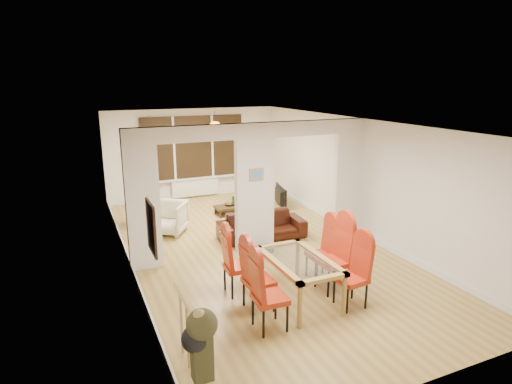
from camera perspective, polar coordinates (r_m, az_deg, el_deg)
floor at (r=8.94m, az=-0.18°, el=-7.59°), size 5.00×9.00×0.01m
room_walls at (r=8.53m, az=-0.19°, el=0.51°), size 5.00×9.00×2.60m
divider_wall at (r=8.53m, az=-0.19°, el=0.51°), size 5.00×0.18×2.60m
bay_window_blinds at (r=12.61m, az=-8.36°, el=5.94°), size 3.00×0.08×1.80m
radiator at (r=12.81m, az=-8.11°, el=0.61°), size 1.40×0.08×0.50m
pendant_light at (r=11.53m, az=-5.47°, el=8.47°), size 0.36×0.36×0.36m
stair_newel at (r=5.33m, az=-8.99°, el=-17.80°), size 0.40×1.20×1.10m
wall_poster at (r=5.54m, az=-13.80°, el=-4.65°), size 0.04×0.52×0.67m
pillar_photo at (r=8.37m, az=0.08°, el=2.34°), size 0.30×0.03×0.25m
dining_table at (r=6.91m, az=5.69°, el=-11.52°), size 0.84×1.50×0.70m
dining_chair_la at (r=6.07m, az=1.88°, el=-13.24°), size 0.47×0.47×1.11m
dining_chair_lb at (r=6.55m, az=0.37°, el=-11.17°), size 0.44×0.44×1.07m
dining_chair_lc at (r=7.02m, az=-2.37°, el=-9.30°), size 0.46×0.46×1.08m
dining_chair_ra at (r=6.79m, az=12.57°, el=-10.63°), size 0.47×0.47×1.06m
dining_chair_rb at (r=7.19m, az=10.21°, el=-8.49°), size 0.49×0.49×1.18m
dining_chair_rc at (r=7.56m, az=8.60°, el=-7.79°), size 0.43×0.43×1.05m
sofa at (r=9.45m, az=0.75°, el=-4.52°), size 1.97×0.91×0.56m
armchair at (r=9.92m, az=-11.73°, el=-3.37°), size 1.09×1.10×0.73m
person at (r=10.45m, az=-15.23°, el=0.32°), size 0.66×0.44×1.77m
television at (r=11.78m, az=2.88°, el=-0.60°), size 0.99×0.32×0.56m
coffee_table at (r=11.18m, az=-3.00°, el=-2.36°), size 1.00×0.56×0.22m
bottle at (r=11.13m, az=-3.07°, el=-1.13°), size 0.07×0.07×0.27m
bowl at (r=11.15m, az=-3.61°, el=-1.67°), size 0.23×0.23×0.06m
shoes at (r=8.78m, az=1.21°, el=-7.65°), size 0.26×0.28×0.11m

